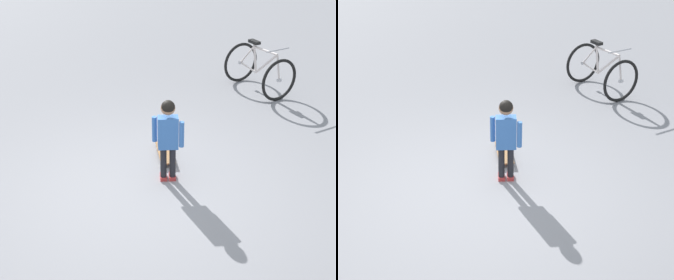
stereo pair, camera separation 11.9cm
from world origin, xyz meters
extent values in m
plane|color=gray|center=(0.00, 0.00, 0.00)|extent=(50.00, 50.00, 0.00)
cylinder|color=black|center=(0.37, 0.19, 0.24)|extent=(0.08, 0.08, 0.42)
cube|color=#B73333|center=(0.38, 0.21, 0.03)|extent=(0.13, 0.17, 0.05)
cylinder|color=black|center=(0.47, 0.15, 0.24)|extent=(0.08, 0.08, 0.42)
cube|color=#B73333|center=(0.48, 0.18, 0.03)|extent=(0.13, 0.17, 0.05)
cube|color=#386BB7|center=(0.42, 0.17, 0.65)|extent=(0.27, 0.21, 0.40)
cylinder|color=#386BB7|center=(0.31, 0.31, 0.65)|extent=(0.06, 0.06, 0.32)
cylinder|color=#386BB7|center=(0.54, 0.06, 0.65)|extent=(0.06, 0.06, 0.32)
sphere|color=#9E7051|center=(0.42, 0.17, 0.96)|extent=(0.17, 0.17, 0.17)
sphere|color=black|center=(0.41, 0.16, 0.98)|extent=(0.16, 0.16, 0.16)
cube|color=olive|center=(0.61, 0.71, 0.07)|extent=(0.35, 0.64, 0.02)
cube|color=#B7B7BC|center=(0.67, 0.91, 0.05)|extent=(0.11, 0.06, 0.02)
cube|color=#B7B7BC|center=(0.56, 0.50, 0.05)|extent=(0.11, 0.06, 0.02)
cylinder|color=beige|center=(0.60, 0.93, 0.03)|extent=(0.04, 0.06, 0.06)
cylinder|color=beige|center=(0.74, 0.89, 0.03)|extent=(0.04, 0.06, 0.06)
cylinder|color=beige|center=(0.49, 0.52, 0.03)|extent=(0.04, 0.06, 0.06)
cylinder|color=beige|center=(0.63, 0.48, 0.03)|extent=(0.04, 0.06, 0.06)
torus|color=black|center=(3.07, 1.70, 0.36)|extent=(0.71, 0.13, 0.71)
torus|color=black|center=(2.95, 2.72, 0.36)|extent=(0.71, 0.13, 0.71)
cylinder|color=#B7B7BC|center=(3.07, 1.70, 0.36)|extent=(0.07, 0.07, 0.06)
cylinder|color=#B7B7BC|center=(2.95, 2.72, 0.36)|extent=(0.07, 0.07, 0.06)
cylinder|color=silver|center=(3.03, 2.05, 0.53)|extent=(0.10, 0.52, 0.48)
cylinder|color=silver|center=(3.02, 2.10, 0.75)|extent=(0.10, 0.59, 0.06)
cylinder|color=silver|center=(3.00, 2.34, 0.54)|extent=(0.06, 0.14, 0.48)
cylinder|color=silver|center=(2.98, 2.50, 0.33)|extent=(0.08, 0.43, 0.08)
cylinder|color=silver|center=(2.97, 2.55, 0.55)|extent=(0.07, 0.35, 0.40)
cylinder|color=silver|center=(3.06, 1.75, 0.56)|extent=(0.05, 0.13, 0.41)
cube|color=black|center=(2.99, 2.39, 0.82)|extent=(0.12, 0.23, 0.05)
cylinder|color=#B7B7BC|center=(3.06, 1.80, 0.84)|extent=(0.46, 0.08, 0.02)
camera|label=1|loc=(-1.75, -4.75, 3.36)|focal=54.98mm
camera|label=2|loc=(-1.64, -4.80, 3.36)|focal=54.98mm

